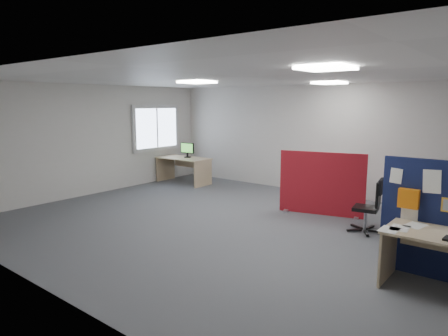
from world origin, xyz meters
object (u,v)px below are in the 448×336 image
Objects in this scene: red_divider at (322,184)px; monitor_second at (187,149)px; office_chair at (372,203)px; second_desk at (184,164)px.

red_divider is 4.48m from monitor_second.
red_divider is 1.75× the size of office_chair.
red_divider is 1.30m from office_chair.
monitor_second reaches higher than office_chair.
monitor_second is (0.06, 0.07, 0.41)m from second_desk.
office_chair is at bearing -16.06° from monitor_second.
red_divider reaches higher than office_chair.
second_desk is (-4.46, 0.65, -0.08)m from red_divider.
red_divider reaches higher than monitor_second.
monitor_second is at bearing 156.32° from red_divider.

